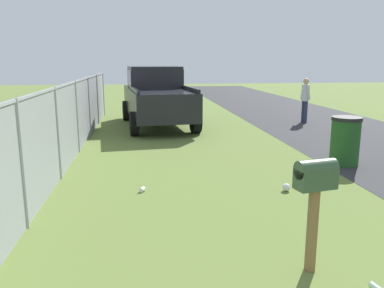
{
  "coord_description": "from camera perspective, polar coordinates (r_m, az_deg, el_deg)",
  "views": [
    {
      "loc": [
        0.1,
        1.49,
        2.28
      ],
      "look_at": [
        5.68,
        0.78,
        1.08
      ],
      "focal_mm": 36.5,
      "sensor_mm": 36.0,
      "label": 1
    }
  ],
  "objects": [
    {
      "name": "litter_bag_by_mailbox",
      "position": [
        7.22,
        13.61,
        -6.18
      ],
      "size": [
        0.14,
        0.14,
        0.14
      ],
      "primitive_type": "sphere",
      "color": "silver",
      "rests_on": "ground"
    },
    {
      "name": "fence_section",
      "position": [
        9.09,
        -17.65,
        3.18
      ],
      "size": [
        16.39,
        0.07,
        1.81
      ],
      "color": "#9EA3A8",
      "rests_on": "ground"
    },
    {
      "name": "litter_cup_far_scatter",
      "position": [
        7.06,
        -7.26,
        -6.6
      ],
      "size": [
        0.13,
        0.12,
        0.08
      ],
      "primitive_type": "cylinder",
      "rotation": [
        0.0,
        1.57,
        2.62
      ],
      "color": "white",
      "rests_on": "ground"
    },
    {
      "name": "pedestrian",
      "position": [
        15.27,
        16.22,
        6.59
      ],
      "size": [
        0.49,
        0.3,
        1.66
      ],
      "rotation": [
        0.0,
        0.0,
        4.87
      ],
      "color": "#2D3351",
      "rests_on": "ground"
    },
    {
      "name": "mailbox",
      "position": [
        4.36,
        17.57,
        -5.6
      ],
      "size": [
        0.28,
        0.47,
        1.27
      ],
      "rotation": [
        0.0,
        0.0,
        0.2
      ],
      "color": "brown",
      "rests_on": "ground"
    },
    {
      "name": "trash_bin",
      "position": [
        9.32,
        21.47,
        0.44
      ],
      "size": [
        0.66,
        0.66,
        1.08
      ],
      "color": "#1E4C1E",
      "rests_on": "ground"
    },
    {
      "name": "pickup_truck",
      "position": [
        14.1,
        -5.22,
        7.19
      ],
      "size": [
        5.28,
        2.66,
        2.09
      ],
      "rotation": [
        0.0,
        0.0,
        0.11
      ],
      "color": "black",
      "rests_on": "ground"
    }
  ]
}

